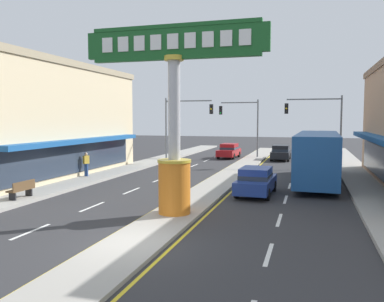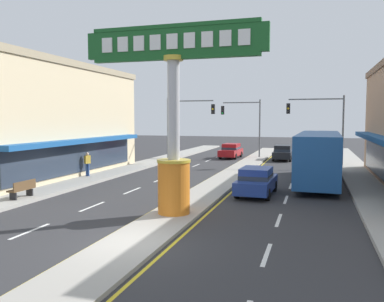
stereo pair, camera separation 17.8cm
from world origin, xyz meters
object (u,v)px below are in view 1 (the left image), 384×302
at_px(sedan_near_left_lane, 281,152).
at_px(district_sign, 174,125).
at_px(street_bench, 22,189).
at_px(traffic_light_right_side, 320,118).
at_px(sedan_far_right_lane, 229,151).
at_px(pedestrian_near_kerb, 86,163).
at_px(traffic_light_left_side, 183,118).
at_px(bus_near_right_lane, 318,155).
at_px(traffic_light_median_far, 244,119).
at_px(sedan_mid_left_lane, 256,181).
at_px(storefront_left, 18,121).

bearing_deg(sedan_near_left_lane, district_sign, -96.22).
bearing_deg(sedan_near_left_lane, street_bench, -114.58).
distance_m(traffic_light_right_side, sedan_far_right_lane, 10.97).
bearing_deg(sedan_far_right_lane, pedestrian_near_kerb, -111.17).
bearing_deg(traffic_light_left_side, bus_near_right_lane, -38.47).
distance_m(district_sign, pedestrian_near_kerb, 13.02).
relative_size(traffic_light_right_side, street_bench, 3.88).
xyz_separation_m(traffic_light_median_far, bus_near_right_lane, (7.33, -15.27, -2.33)).
bearing_deg(pedestrian_near_kerb, district_sign, -41.95).
xyz_separation_m(sedan_near_left_lane, sedan_mid_left_lane, (-0.00, -19.21, 0.00)).
xyz_separation_m(traffic_light_left_side, street_bench, (-2.10, -20.25, -3.60)).
xyz_separation_m(district_sign, street_bench, (-8.42, 0.70, -3.28)).
height_order(traffic_light_left_side, street_bench, traffic_light_left_side).
bearing_deg(traffic_light_right_side, sedan_near_left_lane, 129.41).
xyz_separation_m(district_sign, traffic_light_left_side, (-6.32, 20.95, 0.32)).
height_order(sedan_far_right_lane, sedan_mid_left_lane, same).
distance_m(district_sign, storefront_left, 16.83).
height_order(traffic_light_median_far, bus_near_right_lane, traffic_light_median_far).
height_order(traffic_light_right_side, traffic_light_median_far, same).
bearing_deg(sedan_mid_left_lane, district_sign, -114.93).
bearing_deg(traffic_light_left_side, sedan_near_left_lane, 24.56).
bearing_deg(traffic_light_left_side, traffic_light_right_side, -1.02).
relative_size(traffic_light_left_side, sedan_far_right_lane, 1.42).
bearing_deg(traffic_light_median_far, sedan_near_left_lane, -18.00).
xyz_separation_m(traffic_light_right_side, pedestrian_near_kerb, (-15.77, -12.23, -3.12)).
relative_size(storefront_left, street_bench, 11.48).
xyz_separation_m(sedan_far_right_lane, street_bench, (-5.69, -25.15, -0.14)).
distance_m(storefront_left, traffic_light_right_side, 24.54).
distance_m(storefront_left, sedan_mid_left_lane, 17.92).
distance_m(sedan_far_right_lane, pedestrian_near_kerb, 18.62).
bearing_deg(street_bench, pedestrian_near_kerb, 97.56).
height_order(traffic_light_median_far, pedestrian_near_kerb, traffic_light_median_far).
relative_size(traffic_light_right_side, sedan_mid_left_lane, 1.42).
distance_m(sedan_mid_left_lane, pedestrian_near_kerb, 12.47).
bearing_deg(sedan_near_left_lane, sedan_far_right_lane, 172.02).
xyz_separation_m(storefront_left, street_bench, (6.32, -7.42, -3.42)).
distance_m(district_sign, traffic_light_median_far, 26.43).
xyz_separation_m(traffic_light_left_side, sedan_near_left_lane, (9.06, 4.14, -3.46)).
height_order(traffic_light_right_side, sedan_mid_left_lane, traffic_light_right_side).
bearing_deg(bus_near_right_lane, sedan_mid_left_lane, -122.17).
bearing_deg(traffic_light_median_far, storefront_left, -126.33).
bearing_deg(traffic_light_right_side, street_bench, -126.36).
relative_size(traffic_light_right_side, sedan_far_right_lane, 1.42).
xyz_separation_m(sedan_far_right_lane, sedan_near_left_lane, (5.47, -0.77, 0.00)).
height_order(storefront_left, traffic_light_left_side, storefront_left).
distance_m(storefront_left, sedan_far_right_lane, 21.66).
relative_size(traffic_light_median_far, street_bench, 3.88).
bearing_deg(sedan_mid_left_lane, street_bench, -155.09).
bearing_deg(storefront_left, sedan_mid_left_lane, -7.31).
bearing_deg(traffic_light_right_side, sedan_far_right_lane, 150.46).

